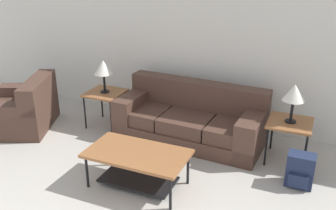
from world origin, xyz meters
The scene contains 9 objects.
wall_back centered at (0.00, 4.52, 1.30)m, with size 9.13×0.06×2.60m.
couch centered at (-0.05, 3.85, 0.30)m, with size 2.16×0.98×0.82m.
armchair centered at (-2.59, 3.18, 0.29)m, with size 1.25×1.33×0.80m.
coffee_table centered at (-0.20, 2.48, 0.33)m, with size 1.18×0.65×0.45m.
side_table_left centered at (-1.44, 3.77, 0.51)m, with size 0.55×0.56×0.56m.
side_table_right centered at (1.33, 3.77, 0.51)m, with size 0.55×0.56×0.56m.
table_lamp_left centered at (-1.44, 3.77, 0.95)m, with size 0.28×0.28×0.51m.
table_lamp_right centered at (1.33, 3.77, 0.95)m, with size 0.28×0.28×0.51m.
backpack centered at (1.55, 3.23, 0.20)m, with size 0.31×0.28×0.41m.
Camera 1 is at (1.61, -0.84, 2.58)m, focal length 40.00 mm.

